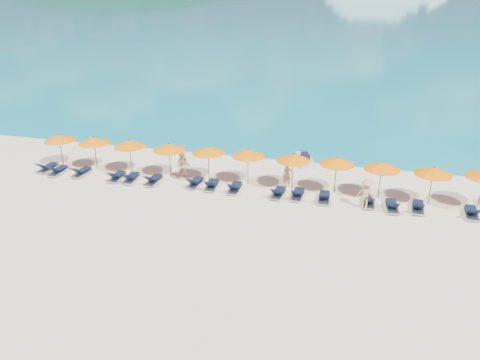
# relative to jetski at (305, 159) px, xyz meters

# --- Properties ---
(ground) EXTENTS (1400.00, 1400.00, 0.00)m
(ground) POSITION_rel_jetski_xyz_m (-2.87, -9.66, -0.33)
(ground) COLOR beige
(headland_main) EXTENTS (374.00, 242.00, 126.50)m
(headland_main) POSITION_rel_jetski_xyz_m (-302.87, 530.34, -38.33)
(headland_main) COLOR black
(headland_main) RESTS_ON ground
(headland_small) EXTENTS (162.00, 126.00, 85.50)m
(headland_small) POSITION_rel_jetski_xyz_m (-152.87, 550.34, -35.33)
(headland_small) COLOR black
(headland_small) RESTS_ON ground
(jetski) EXTENTS (1.54, 2.38, 0.79)m
(jetski) POSITION_rel_jetski_xyz_m (0.00, 0.00, 0.00)
(jetski) COLOR silver
(jetski) RESTS_ON ground
(beachgoer_a) EXTENTS (0.64, 0.53, 1.52)m
(beachgoer_a) POSITION_rel_jetski_xyz_m (-0.53, -4.23, 0.43)
(beachgoer_a) COLOR tan
(beachgoer_a) RESTS_ON ground
(beachgoer_b) EXTENTS (0.92, 0.55, 1.84)m
(beachgoer_b) POSITION_rel_jetski_xyz_m (-7.09, -4.71, 0.59)
(beachgoer_b) COLOR tan
(beachgoer_b) RESTS_ON ground
(beachgoer_c) EXTENTS (1.24, 0.94, 1.74)m
(beachgoer_c) POSITION_rel_jetski_xyz_m (4.15, -6.10, 0.54)
(beachgoer_c) COLOR tan
(beachgoer_c) RESTS_ON ground
(umbrella_0) EXTENTS (2.10, 2.10, 2.28)m
(umbrella_0) POSITION_rel_jetski_xyz_m (-15.91, -4.54, 1.69)
(umbrella_0) COLOR black
(umbrella_0) RESTS_ON ground
(umbrella_1) EXTENTS (2.10, 2.10, 2.28)m
(umbrella_1) POSITION_rel_jetski_xyz_m (-13.40, -4.43, 1.69)
(umbrella_1) COLOR black
(umbrella_1) RESTS_ON ground
(umbrella_2) EXTENTS (2.10, 2.10, 2.28)m
(umbrella_2) POSITION_rel_jetski_xyz_m (-10.80, -4.49, 1.69)
(umbrella_2) COLOR black
(umbrella_2) RESTS_ON ground
(umbrella_3) EXTENTS (2.10, 2.10, 2.28)m
(umbrella_3) POSITION_rel_jetski_xyz_m (-8.06, -4.50, 1.69)
(umbrella_3) COLOR black
(umbrella_3) RESTS_ON ground
(umbrella_4) EXTENTS (2.10, 2.10, 2.28)m
(umbrella_4) POSITION_rel_jetski_xyz_m (-5.50, -4.38, 1.69)
(umbrella_4) COLOR black
(umbrella_4) RESTS_ON ground
(umbrella_5) EXTENTS (2.10, 2.10, 2.28)m
(umbrella_5) POSITION_rel_jetski_xyz_m (-2.97, -4.33, 1.69)
(umbrella_5) COLOR black
(umbrella_5) RESTS_ON ground
(umbrella_6) EXTENTS (2.10, 2.10, 2.28)m
(umbrella_6) POSITION_rel_jetski_xyz_m (-0.19, -4.41, 1.69)
(umbrella_6) COLOR black
(umbrella_6) RESTS_ON ground
(umbrella_7) EXTENTS (2.10, 2.10, 2.28)m
(umbrella_7) POSITION_rel_jetski_xyz_m (2.35, -4.35, 1.69)
(umbrella_7) COLOR black
(umbrella_7) RESTS_ON ground
(umbrella_8) EXTENTS (2.10, 2.10, 2.28)m
(umbrella_8) POSITION_rel_jetski_xyz_m (4.87, -4.51, 1.69)
(umbrella_8) COLOR black
(umbrella_8) RESTS_ON ground
(umbrella_9) EXTENTS (2.10, 2.10, 2.28)m
(umbrella_9) POSITION_rel_jetski_xyz_m (7.61, -4.62, 1.69)
(umbrella_9) COLOR black
(umbrella_9) RESTS_ON ground
(lounger_0) EXTENTS (0.74, 1.74, 0.66)m
(lounger_0) POSITION_rel_jetski_xyz_m (-16.41, -5.60, -0.09)
(lounger_0) COLOR silver
(lounger_0) RESTS_ON ground
(lounger_1) EXTENTS (0.67, 1.72, 0.66)m
(lounger_1) POSITION_rel_jetski_xyz_m (-15.42, -5.88, -0.09)
(lounger_1) COLOR silver
(lounger_1) RESTS_ON ground
(lounger_2) EXTENTS (0.73, 1.74, 0.66)m
(lounger_2) POSITION_rel_jetski_xyz_m (-13.79, -5.72, -0.09)
(lounger_2) COLOR silver
(lounger_2) RESTS_ON ground
(lounger_3) EXTENTS (0.65, 1.71, 0.66)m
(lounger_3) POSITION_rel_jetski_xyz_m (-11.20, -5.82, -0.09)
(lounger_3) COLOR silver
(lounger_3) RESTS_ON ground
(lounger_4) EXTENTS (0.78, 1.75, 0.66)m
(lounger_4) POSITION_rel_jetski_xyz_m (-10.20, -5.82, -0.09)
(lounger_4) COLOR silver
(lounger_4) RESTS_ON ground
(lounger_5) EXTENTS (0.69, 1.72, 0.66)m
(lounger_5) POSITION_rel_jetski_xyz_m (-8.69, -5.78, -0.09)
(lounger_5) COLOR silver
(lounger_5) RESTS_ON ground
(lounger_6) EXTENTS (0.76, 1.74, 0.66)m
(lounger_6) POSITION_rel_jetski_xyz_m (-6.03, -5.51, -0.09)
(lounger_6) COLOR silver
(lounger_6) RESTS_ON ground
(lounger_7) EXTENTS (0.75, 1.74, 0.66)m
(lounger_7) POSITION_rel_jetski_xyz_m (-4.93, -5.60, -0.09)
(lounger_7) COLOR silver
(lounger_7) RESTS_ON ground
(lounger_8) EXTENTS (0.63, 1.70, 0.66)m
(lounger_8) POSITION_rel_jetski_xyz_m (-3.46, -5.65, -0.09)
(lounger_8) COLOR silver
(lounger_8) RESTS_ON ground
(lounger_9) EXTENTS (0.77, 1.75, 0.66)m
(lounger_9) POSITION_rel_jetski_xyz_m (-0.80, -5.71, -0.09)
(lounger_9) COLOR silver
(lounger_9) RESTS_ON ground
(lounger_10) EXTENTS (0.68, 1.72, 0.66)m
(lounger_10) POSITION_rel_jetski_xyz_m (0.32, -5.62, -0.09)
(lounger_10) COLOR silver
(lounger_10) RESTS_ON ground
(lounger_11) EXTENTS (0.68, 1.72, 0.66)m
(lounger_11) POSITION_rel_jetski_xyz_m (1.87, -5.68, -0.09)
(lounger_11) COLOR silver
(lounger_11) RESTS_ON ground
(lounger_12) EXTENTS (0.66, 1.71, 0.66)m
(lounger_12) POSITION_rel_jetski_xyz_m (4.35, -5.59, -0.09)
(lounger_12) COLOR silver
(lounger_12) RESTS_ON ground
(lounger_13) EXTENTS (0.77, 1.75, 0.66)m
(lounger_13) POSITION_rel_jetski_xyz_m (5.60, -5.87, -0.09)
(lounger_13) COLOR silver
(lounger_13) RESTS_ON ground
(lounger_14) EXTENTS (0.74, 1.74, 0.66)m
(lounger_14) POSITION_rel_jetski_xyz_m (6.97, -5.62, -0.09)
(lounger_14) COLOR silver
(lounger_14) RESTS_ON ground
(lounger_15) EXTENTS (0.72, 1.73, 0.66)m
(lounger_15) POSITION_rel_jetski_xyz_m (9.69, -5.62, -0.09)
(lounger_15) COLOR silver
(lounger_15) RESTS_ON ground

